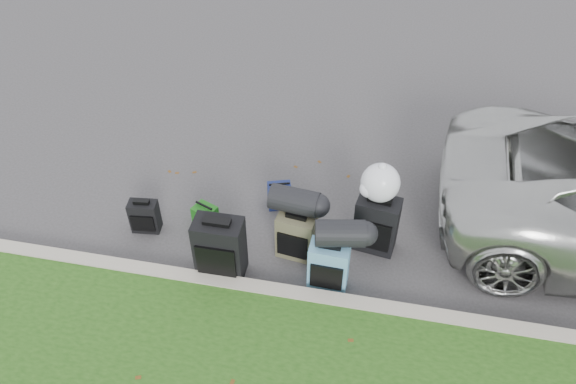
% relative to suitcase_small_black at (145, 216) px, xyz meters
% --- Properties ---
extents(ground, '(120.00, 120.00, 0.00)m').
position_rel_suitcase_small_black_xyz_m(ground, '(1.87, 0.25, -0.22)').
color(ground, '#383535').
rests_on(ground, ground).
extents(curb, '(120.00, 0.18, 0.15)m').
position_rel_suitcase_small_black_xyz_m(curb, '(1.87, -0.75, -0.15)').
color(curb, '#9E937F').
rests_on(curb, ground).
extents(suitcase_small_black, '(0.38, 0.24, 0.45)m').
position_rel_suitcase_small_black_xyz_m(suitcase_small_black, '(0.00, 0.00, 0.00)').
color(suitcase_small_black, black).
rests_on(suitcase_small_black, ground).
extents(suitcase_large_black_left, '(0.56, 0.34, 0.81)m').
position_rel_suitcase_small_black_xyz_m(suitcase_large_black_left, '(1.15, -0.49, 0.18)').
color(suitcase_large_black_left, black).
rests_on(suitcase_large_black_left, ground).
extents(suitcase_olive, '(0.49, 0.34, 0.62)m').
position_rel_suitcase_small_black_xyz_m(suitcase_olive, '(1.97, -0.03, 0.09)').
color(suitcase_olive, '#413E2A').
rests_on(suitcase_olive, ground).
extents(suitcase_teal, '(0.46, 0.28, 0.64)m').
position_rel_suitcase_small_black_xyz_m(suitcase_teal, '(2.42, -0.44, 0.10)').
color(suitcase_teal, teal).
rests_on(suitcase_teal, ground).
extents(suitcase_large_black_right, '(0.55, 0.38, 0.76)m').
position_rel_suitcase_small_black_xyz_m(suitcase_large_black_right, '(2.90, 0.27, 0.16)').
color(suitcase_large_black_right, black).
rests_on(suitcase_large_black_right, ground).
extents(tote_green, '(0.34, 0.31, 0.32)m').
position_rel_suitcase_small_black_xyz_m(tote_green, '(0.73, 0.20, -0.07)').
color(tote_green, '#1B6917').
rests_on(tote_green, ground).
extents(tote_navy, '(0.37, 0.33, 0.33)m').
position_rel_suitcase_small_black_xyz_m(tote_navy, '(1.59, 0.78, -0.06)').
color(tote_navy, navy).
rests_on(tote_navy, ground).
extents(duffel_left, '(0.60, 0.37, 0.31)m').
position_rel_suitcase_small_black_xyz_m(duffel_left, '(1.92, 0.07, 0.55)').
color(duffel_left, black).
rests_on(duffel_left, suitcase_olive).
extents(duffel_right, '(0.59, 0.40, 0.31)m').
position_rel_suitcase_small_black_xyz_m(duffel_right, '(2.51, -0.36, 0.57)').
color(duffel_right, black).
rests_on(duffel_right, suitcase_teal).
extents(trash_bag, '(0.46, 0.46, 0.46)m').
position_rel_suitcase_small_black_xyz_m(trash_bag, '(2.87, 0.34, 0.77)').
color(trash_bag, white).
rests_on(trash_bag, suitcase_large_black_right).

